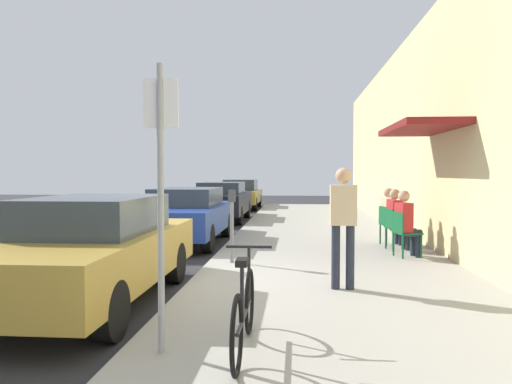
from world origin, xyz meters
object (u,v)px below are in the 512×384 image
Objects in this scene: seated_patron_0 at (407,221)px; street_sign at (161,185)px; parked_car_0 at (91,249)px; parking_meter at (232,220)px; parked_car_2 at (221,201)px; cafe_chair_1 at (394,226)px; parked_car_1 at (186,214)px; parked_car_3 at (241,194)px; cafe_chair_2 at (388,223)px; pedestrian_standing at (343,218)px; cafe_chair_0 at (404,231)px; bicycle_0 at (244,313)px; seated_patron_1 at (397,217)px; seated_patron_2 at (391,214)px.

street_sign is at bearing -121.94° from seated_patron_0.
parking_meter is at bearing 58.25° from parked_car_0.
cafe_chair_1 is at bearing -56.00° from parked_car_2.
parked_car_1 is 4.97m from cafe_chair_1.
parked_car_3 is at bearing 90.00° from parked_car_0.
parked_car_1 is 4.82m from cafe_chair_2.
parked_car_0 is 3.33× the size of parking_meter.
pedestrian_standing is at bearing -46.14° from parking_meter.
parked_car_2 is 5.06× the size of cafe_chair_0.
parked_car_3 is at bearing 90.00° from parked_car_1.
street_sign is (1.50, -13.29, 0.90)m from parked_car_2.
cafe_chair_2 is at bearing 90.02° from cafe_chair_1.
parked_car_1 is 6.04m from pedestrian_standing.
parked_car_2 is (-0.00, 5.70, 0.02)m from parked_car_1.
pedestrian_standing is (1.12, 2.52, 0.64)m from bicycle_0.
parking_meter is 1.02× the size of seated_patron_1.
parked_car_3 is (0.00, 6.12, -0.01)m from parked_car_2.
seated_patron_2 is (4.83, -0.64, 0.10)m from parked_car_1.
parked_car_3 reaches higher than seated_patron_2.
parked_car_1 is 4.88m from seated_patron_2.
parked_car_3 is 5.06× the size of cafe_chair_0.
parking_meter is at bearing -63.56° from parked_car_1.
cafe_chair_2 is 0.67× the size of seated_patron_2.
cafe_chair_1 is at bearing 93.91° from seated_patron_0.
parked_car_1 is 5.02m from seated_patron_1.
street_sign is (1.50, -19.41, 0.91)m from parked_car_3.
cafe_chair_2 is 0.20m from seated_patron_2.
parking_meter reaches higher than seated_patron_2.
parked_car_3 is at bearing 108.74° from cafe_chair_0.
parked_car_2 is 3.41× the size of seated_patron_1.
parked_car_2 is at bearing 96.44° from street_sign.
seated_patron_2 is (3.33, 6.95, -0.82)m from street_sign.
cafe_chair_0 is 1.61m from cafe_chair_2.
pedestrian_standing reaches higher than parked_car_3.
parked_car_0 reaches higher than cafe_chair_1.
cafe_chair_2 is at bearing 94.73° from seated_patron_1.
cafe_chair_0 is at bearing -71.26° from parked_car_3.
parked_car_1 is at bearing 154.69° from cafe_chair_0.
seated_patron_0 is at bearing -86.09° from cafe_chair_1.
parking_meter is 1.02× the size of seated_patron_2.
parked_car_0 is at bearing -138.63° from seated_patron_1.
parked_car_3 is at bearing 110.94° from cafe_chair_2.
cafe_chair_0 and cafe_chair_1 have the same top height.
seated_patron_1 is at bearing 12.02° from cafe_chair_1.
parked_car_2 is at bearing 124.00° from cafe_chair_1.
cafe_chair_0 is at bearing -89.95° from cafe_chair_2.
parked_car_0 is 3.41× the size of seated_patron_2.
parked_car_0 reaches higher than seated_patron_0.
seated_patron_0 reaches higher than bicycle_0.
seated_patron_2 is (2.59, 6.88, 0.34)m from bicycle_0.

